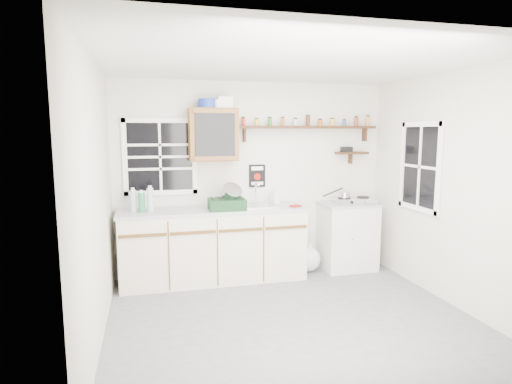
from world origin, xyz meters
TOP-DOWN VIEW (x-y plane):
  - room at (0.00, 0.00)m, footprint 3.64×3.24m
  - main_cabinet at (-0.58, 1.30)m, footprint 2.31×0.63m
  - right_cabinet at (1.25, 1.32)m, footprint 0.73×0.57m
  - sink at (-0.05, 1.30)m, footprint 0.52×0.44m
  - upper_cabinet at (-0.55, 1.44)m, footprint 0.60×0.32m
  - upper_cabinet_clutter at (-0.53, 1.44)m, footprint 0.42×0.24m
  - spice_shelf at (0.74, 1.51)m, footprint 1.91×0.18m
  - secondary_shelf at (1.36, 1.52)m, footprint 0.45×0.16m
  - warning_sign at (0.05, 1.59)m, footprint 0.22×0.02m
  - window_back at (-1.20, 1.59)m, footprint 0.93×0.03m
  - window_right at (1.79, 0.55)m, footprint 0.03×0.78m
  - water_bottles at (-1.43, 1.28)m, footprint 0.27×0.13m
  - dish_rack at (-0.42, 1.19)m, footprint 0.45×0.34m
  - soap_bottle at (0.26, 1.44)m, footprint 0.12×0.12m
  - rag at (0.44, 1.16)m, footprint 0.16×0.15m
  - hotplate at (1.32, 1.31)m, footprint 0.57×0.35m
  - saucepan at (1.18, 1.31)m, footprint 0.33×0.21m
  - trash_bag at (0.69, 1.30)m, footprint 0.37×0.33m

SIDE VIEW (x-z plane):
  - trash_bag at x=0.69m, z-range -0.03..0.39m
  - right_cabinet at x=1.25m, z-range 0.00..0.91m
  - main_cabinet at x=-0.58m, z-range 0.00..0.92m
  - rag at x=0.44m, z-range 0.92..0.94m
  - sink at x=-0.05m, z-range 0.79..1.08m
  - hotplate at x=1.32m, z-range 0.91..0.99m
  - soap_bottle at x=0.26m, z-range 0.92..1.12m
  - saucepan at x=1.18m, z-range 0.95..1.10m
  - dish_rack at x=-0.42m, z-range 0.86..1.19m
  - water_bottles at x=-1.43m, z-range 0.90..1.21m
  - room at x=0.00m, z-range -0.02..2.52m
  - warning_sign at x=0.05m, z-range 1.13..1.43m
  - window_right at x=1.79m, z-range 0.91..1.99m
  - window_back at x=-1.20m, z-range 1.06..2.04m
  - secondary_shelf at x=1.36m, z-range 1.46..1.69m
  - upper_cabinet at x=-0.55m, z-range 1.50..2.15m
  - spice_shelf at x=0.74m, z-range 1.75..2.11m
  - upper_cabinet_clutter at x=-0.53m, z-range 2.14..2.28m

